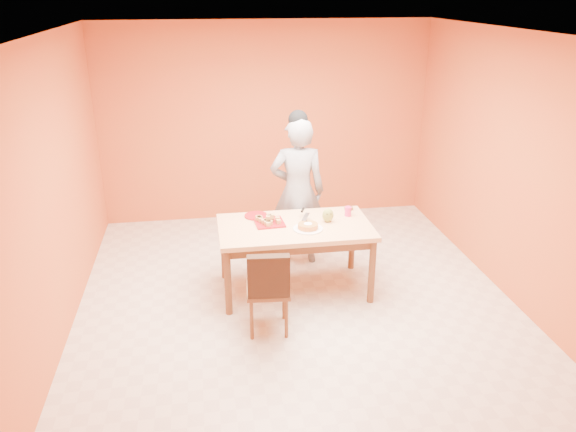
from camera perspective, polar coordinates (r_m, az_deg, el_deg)
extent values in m
plane|color=beige|center=(5.97, 0.89, -8.72)|extent=(5.00, 5.00, 0.00)
plane|color=white|center=(5.14, 1.08, 18.07)|extent=(5.00, 5.00, 0.00)
plane|color=#BE5D2B|center=(7.79, -2.25, 9.43)|extent=(4.50, 0.00, 4.50)
plane|color=#BE5D2B|center=(5.50, -22.80, 2.19)|extent=(0.00, 5.00, 5.00)
plane|color=#BE5D2B|center=(6.19, 22.02, 4.43)|extent=(0.00, 5.00, 5.00)
cube|color=#F0BB7D|center=(5.88, 0.71, -1.18)|extent=(1.60, 0.90, 0.05)
cube|color=brown|center=(5.91, 0.71, -1.85)|extent=(1.48, 0.78, 0.10)
cylinder|color=brown|center=(5.63, -6.12, -6.75)|extent=(0.07, 0.07, 0.71)
cylinder|color=brown|center=(6.33, -6.54, -3.37)|extent=(0.07, 0.07, 0.71)
cylinder|color=brown|center=(5.87, 8.52, -5.62)|extent=(0.07, 0.07, 0.71)
cylinder|color=brown|center=(6.54, 6.52, -2.48)|extent=(0.07, 0.07, 0.71)
imported|color=gray|center=(6.51, 0.98, 2.47)|extent=(0.68, 0.49, 1.75)
cube|color=maroon|center=(5.92, -1.90, -0.68)|extent=(0.32, 0.32, 0.02)
cylinder|color=maroon|center=(6.11, -3.24, 0.03)|extent=(0.34, 0.34, 0.02)
cylinder|color=white|center=(5.78, 2.04, -1.30)|extent=(0.36, 0.36, 0.01)
cylinder|color=orange|center=(5.77, 2.04, -1.04)|extent=(0.23, 0.23, 0.05)
cube|color=silver|center=(5.92, 1.81, -0.08)|extent=(0.13, 0.24, 0.01)
ellipsoid|color=olive|center=(5.95, 4.08, 0.08)|extent=(0.14, 0.13, 0.15)
cylinder|color=#D72066|center=(6.13, 6.12, 0.47)|extent=(0.10, 0.10, 0.10)
cylinder|color=#32170D|center=(6.32, 6.18, 0.78)|extent=(0.12, 0.12, 0.03)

